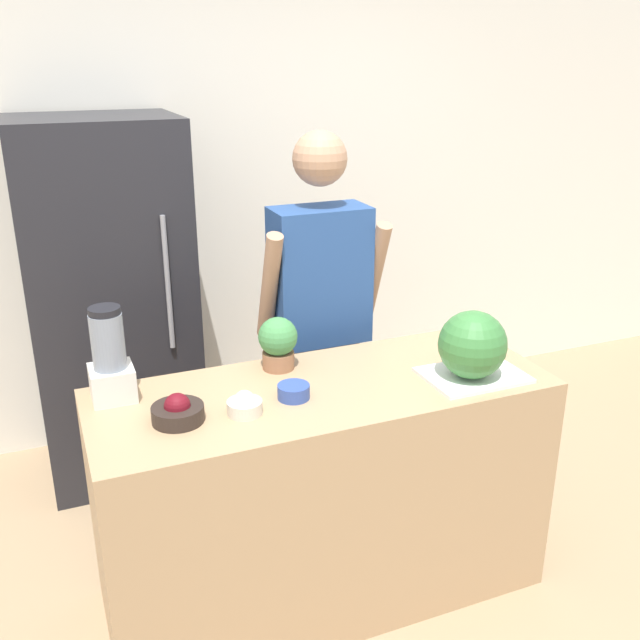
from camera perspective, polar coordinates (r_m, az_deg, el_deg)
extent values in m
cube|color=white|center=(4.01, -8.96, 9.41)|extent=(8.00, 0.06, 2.60)
cube|color=tan|center=(2.86, 0.25, -13.62)|extent=(1.70, 0.65, 0.92)
cube|color=#232328|center=(3.66, -16.37, 1.22)|extent=(0.76, 0.64, 1.80)
cylinder|color=gray|center=(3.32, -12.08, 2.88)|extent=(0.02, 0.02, 0.63)
cube|color=#333338|center=(3.40, -0.01, -8.17)|extent=(0.31, 0.18, 0.85)
cube|color=#284C8C|center=(3.12, -0.02, 3.59)|extent=(0.42, 0.22, 0.60)
sphere|color=tan|center=(3.01, -0.02, 12.80)|extent=(0.23, 0.23, 0.23)
cylinder|color=tan|center=(3.01, -4.05, 2.66)|extent=(0.07, 0.24, 0.50)
cylinder|color=tan|center=(3.18, 4.35, 3.69)|extent=(0.07, 0.24, 0.50)
cube|color=white|center=(2.76, 12.15, -4.34)|extent=(0.37, 0.27, 0.01)
sphere|color=#3D7F3D|center=(2.68, 12.10, -1.94)|extent=(0.25, 0.25, 0.25)
cylinder|color=#2D231E|center=(2.43, -11.30, -7.35)|extent=(0.17, 0.17, 0.06)
sphere|color=maroon|center=(2.41, -11.35, -6.77)|extent=(0.09, 0.09, 0.09)
cylinder|color=beige|center=(2.44, -6.04, -6.96)|extent=(0.12, 0.12, 0.05)
sphere|color=white|center=(2.43, -6.06, -6.47)|extent=(0.07, 0.07, 0.07)
cylinder|color=#334C9E|center=(2.53, -2.13, -5.74)|extent=(0.12, 0.12, 0.05)
cube|color=silver|center=(2.62, -16.27, -4.87)|extent=(0.15, 0.15, 0.12)
cylinder|color=gray|center=(2.55, -16.62, -1.64)|extent=(0.11, 0.11, 0.20)
cylinder|color=black|center=(2.52, -16.88, 0.71)|extent=(0.11, 0.11, 0.02)
cylinder|color=#996647|center=(2.76, -3.35, -3.22)|extent=(0.12, 0.12, 0.07)
sphere|color=#478E4C|center=(2.73, -3.39, -1.33)|extent=(0.15, 0.15, 0.15)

